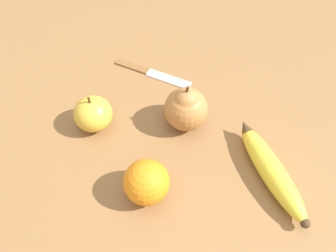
{
  "coord_description": "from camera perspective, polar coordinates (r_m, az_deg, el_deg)",
  "views": [
    {
      "loc": [
        -0.3,
        -0.14,
        0.51
      ],
      "look_at": [
        -0.0,
        0.06,
        0.03
      ],
      "focal_mm": 35.0,
      "sensor_mm": 36.0,
      "label": 1
    }
  ],
  "objects": [
    {
      "name": "ground_plane",
      "position": [
        0.61,
        4.73,
        -3.6
      ],
      "size": [
        3.0,
        3.0,
        0.0
      ],
      "primitive_type": "plane",
      "color": "olive"
    },
    {
      "name": "banana",
      "position": [
        0.58,
        17.51,
        -7.34
      ],
      "size": [
        0.15,
        0.19,
        0.04
      ],
      "rotation": [
        0.0,
        0.0,
        0.96
      ],
      "color": "yellow",
      "rests_on": "ground_plane"
    },
    {
      "name": "orange",
      "position": [
        0.53,
        -3.76,
        -9.73
      ],
      "size": [
        0.08,
        0.08,
        0.08
      ],
      "color": "orange",
      "rests_on": "ground_plane"
    },
    {
      "name": "pear",
      "position": [
        0.6,
        3.15,
        3.23
      ],
      "size": [
        0.08,
        0.08,
        0.1
      ],
      "color": "#B2753D",
      "rests_on": "ground_plane"
    },
    {
      "name": "apple",
      "position": [
        0.63,
        -12.91,
        2.08
      ],
      "size": [
        0.07,
        0.07,
        0.08
      ],
      "color": "gold",
      "rests_on": "ground_plane"
    },
    {
      "name": "paring_knife",
      "position": [
        0.73,
        -3.22,
        9.39
      ],
      "size": [
        0.05,
        0.18,
        0.01
      ],
      "rotation": [
        0.0,
        0.0,
        3.29
      ],
      "color": "silver",
      "rests_on": "ground_plane"
    }
  ]
}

